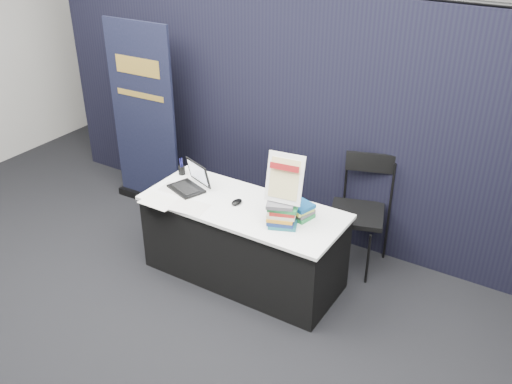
% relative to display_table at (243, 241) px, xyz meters
% --- Properties ---
extents(floor, '(8.00, 8.00, 0.00)m').
position_rel_display_table_xyz_m(floor, '(0.00, -0.55, -0.38)').
color(floor, black).
rests_on(floor, ground).
extents(wall_back, '(8.00, 0.02, 3.50)m').
position_rel_display_table_xyz_m(wall_back, '(0.00, 3.45, 1.37)').
color(wall_back, '#A5A39C').
rests_on(wall_back, floor).
extents(drape_partition, '(6.00, 0.08, 2.40)m').
position_rel_display_table_xyz_m(drape_partition, '(0.00, 1.05, 0.82)').
color(drape_partition, black).
rests_on(drape_partition, floor).
extents(display_table, '(1.80, 0.75, 0.75)m').
position_rel_display_table_xyz_m(display_table, '(0.00, 0.00, 0.00)').
color(display_table, black).
rests_on(display_table, floor).
extents(laptop, '(0.38, 0.36, 0.24)m').
position_rel_display_table_xyz_m(laptop, '(-0.59, 0.01, 0.43)').
color(laptop, black).
rests_on(laptop, display_table).
extents(mouse, '(0.08, 0.12, 0.04)m').
position_rel_display_table_xyz_m(mouse, '(-0.06, -0.00, 0.39)').
color(mouse, black).
rests_on(mouse, display_table).
extents(brochure_left, '(0.27, 0.20, 0.00)m').
position_rel_display_table_xyz_m(brochure_left, '(-0.70, -0.08, 0.38)').
color(brochure_left, beige).
rests_on(brochure_left, display_table).
extents(brochure_mid, '(0.31, 0.22, 0.00)m').
position_rel_display_table_xyz_m(brochure_mid, '(-0.66, -0.33, 0.38)').
color(brochure_mid, white).
rests_on(brochure_mid, display_table).
extents(brochure_right, '(0.35, 0.26, 0.00)m').
position_rel_display_table_xyz_m(brochure_right, '(-0.38, -0.27, 0.38)').
color(brochure_right, silver).
rests_on(brochure_right, display_table).
extents(pen_cup, '(0.08, 0.08, 0.08)m').
position_rel_display_table_xyz_m(pen_cup, '(-0.82, 0.19, 0.42)').
color(pen_cup, black).
rests_on(pen_cup, display_table).
extents(book_stack_tall, '(0.26, 0.23, 0.21)m').
position_rel_display_table_xyz_m(book_stack_tall, '(0.44, -0.10, 0.48)').
color(book_stack_tall, '#195660').
rests_on(book_stack_tall, display_table).
extents(book_stack_short, '(0.27, 0.24, 0.13)m').
position_rel_display_table_xyz_m(book_stack_short, '(0.49, 0.10, 0.44)').
color(book_stack_short, '#1F763A').
rests_on(book_stack_short, display_table).
extents(info_sign, '(0.32, 0.17, 0.41)m').
position_rel_display_table_xyz_m(info_sign, '(0.44, -0.07, 0.78)').
color(info_sign, black).
rests_on(info_sign, book_stack_tall).
extents(pullup_banner, '(0.86, 0.13, 2.03)m').
position_rel_display_table_xyz_m(pullup_banner, '(-1.66, 0.62, 0.52)').
color(pullup_banner, black).
rests_on(pullup_banner, floor).
extents(stacking_chair, '(0.60, 0.62, 1.06)m').
position_rel_display_table_xyz_m(stacking_chair, '(0.77, 0.77, 0.21)').
color(stacking_chair, black).
rests_on(stacking_chair, floor).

